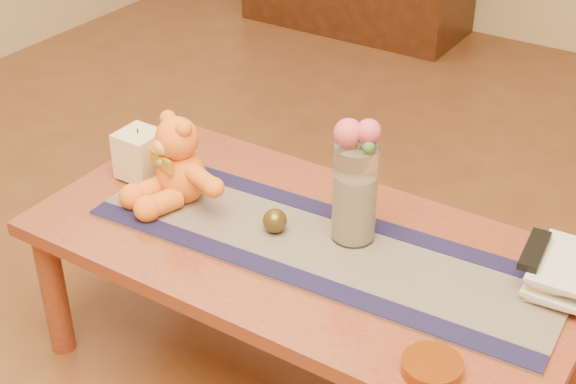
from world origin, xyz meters
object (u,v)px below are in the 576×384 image
Objects in this scene: bronze_ball at (275,221)px; amber_dish at (432,367)px; teddy_bear at (180,159)px; glass_vase at (355,193)px; pillar_candle at (140,154)px; book_bottom at (531,273)px; tv_remote at (535,250)px.

bronze_ball is 0.50× the size of amber_dish.
glass_vase is (0.48, 0.08, 0.02)m from teddy_bear.
amber_dish is (1.02, -0.27, -0.06)m from pillar_candle.
bronze_ball is (0.31, -0.01, -0.08)m from teddy_bear.
teddy_bear is at bearing -8.33° from pillar_candle.
amber_dish is at bearing -107.82° from book_bottom.
glass_vase is at bearing 25.68° from bronze_ball.
teddy_bear is at bearing 163.95° from amber_dish.
tv_remote is at bearing 80.62° from amber_dish.
glass_vase reaches higher than tv_remote.
glass_vase is 1.62× the size of tv_remote.
bronze_ball is at bearing -170.31° from tv_remote.
pillar_candle is at bearing -169.93° from teddy_bear.
glass_vase is 1.17× the size of book_bottom.
teddy_bear is 1.52× the size of book_bottom.
pillar_candle is 0.60× the size of book_bottom.
glass_vase is at bearing 4.83° from pillar_candle.
teddy_bear reaches higher than tv_remote.
bronze_ball is 0.63m from tv_remote.
book_bottom is (0.61, 0.18, -0.03)m from bronze_ball.
teddy_bear is 0.94m from book_bottom.
teddy_bear is at bearing -170.64° from glass_vase.
glass_vase is 0.50m from amber_dish.
pillar_candle is at bearing 178.99° from book_bottom.
book_bottom is 0.08m from tv_remote.
amber_dish is (0.85, -0.24, -0.11)m from teddy_bear.
pillar_candle is at bearing -175.17° from glass_vase.
tv_remote is (0.61, 0.17, 0.05)m from bronze_ball.
bronze_ball is 0.39× the size of tv_remote.
pillar_candle reaches higher than tv_remote.
book_bottom is (0.91, 0.17, -0.11)m from teddy_bear.
glass_vase reaches higher than teddy_bear.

